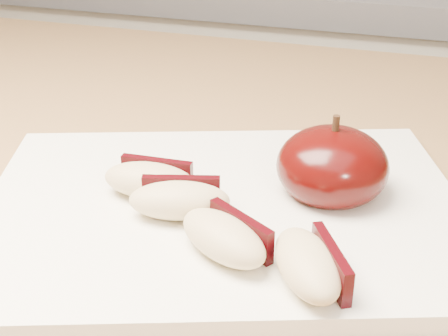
% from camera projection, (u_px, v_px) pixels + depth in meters
% --- Properties ---
extents(back_cabinet, '(2.40, 0.62, 0.94)m').
position_uv_depth(back_cabinet, '(376.00, 206.00, 1.26)').
color(back_cabinet, silver).
rests_on(back_cabinet, ground).
extents(cutting_board, '(0.37, 0.32, 0.01)m').
position_uv_depth(cutting_board, '(224.00, 211.00, 0.40)').
color(cutting_board, white).
rests_on(cutting_board, island_counter).
extents(apple_half, '(0.08, 0.08, 0.06)m').
position_uv_depth(apple_half, '(332.00, 166.00, 0.41)').
color(apple_half, black).
rests_on(apple_half, cutting_board).
extents(apple_wedge_a, '(0.06, 0.03, 0.02)m').
position_uv_depth(apple_wedge_a, '(151.00, 180.00, 0.41)').
color(apple_wedge_a, tan).
rests_on(apple_wedge_a, cutting_board).
extents(apple_wedge_b, '(0.07, 0.05, 0.02)m').
position_uv_depth(apple_wedge_b, '(180.00, 199.00, 0.38)').
color(apple_wedge_b, tan).
rests_on(apple_wedge_b, cutting_board).
extents(apple_wedge_c, '(0.07, 0.06, 0.02)m').
position_uv_depth(apple_wedge_c, '(225.00, 237.00, 0.35)').
color(apple_wedge_c, tan).
rests_on(apple_wedge_c, cutting_board).
extents(apple_wedge_d, '(0.06, 0.07, 0.02)m').
position_uv_depth(apple_wedge_d, '(310.00, 264.00, 0.32)').
color(apple_wedge_d, tan).
rests_on(apple_wedge_d, cutting_board).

